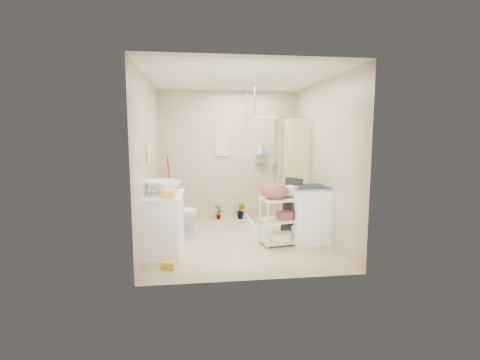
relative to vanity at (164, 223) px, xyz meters
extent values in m
plane|color=#C1B391|center=(1.16, 0.41, -0.43)|extent=(3.20, 3.20, 0.00)
cube|color=silver|center=(1.16, 0.41, 2.17)|extent=(2.80, 3.20, 0.04)
cube|color=#B7A78E|center=(1.16, 2.01, 0.87)|extent=(2.80, 0.04, 2.60)
cube|color=#B7A78E|center=(1.16, -1.19, 0.87)|extent=(2.80, 0.04, 2.60)
cube|color=#B7A78E|center=(-0.24, 0.41, 0.87)|extent=(0.04, 3.20, 2.60)
cube|color=#B7A78E|center=(2.56, 0.41, 0.87)|extent=(0.04, 3.20, 2.60)
cube|color=silver|center=(0.00, 0.00, 0.00)|extent=(0.59, 1.00, 0.86)
imported|color=silver|center=(-0.01, 0.06, 0.53)|extent=(0.63, 0.63, 0.19)
cube|color=yellow|center=(0.12, -0.32, 0.49)|extent=(0.24, 0.21, 0.11)
cube|color=gold|center=(0.11, -0.69, -0.36)|extent=(0.29, 0.24, 0.13)
imported|color=silver|center=(0.12, 0.81, -0.04)|extent=(0.80, 0.50, 0.78)
imported|color=brown|center=(0.92, 1.87, -0.28)|extent=(0.19, 0.17, 0.30)
imported|color=#985A34|center=(1.39, 1.83, -0.26)|extent=(0.24, 0.23, 0.34)
cube|color=beige|center=(1.01, 1.99, 1.07)|extent=(0.28, 0.03, 0.42)
imported|color=white|center=(1.79, 1.92, 1.00)|extent=(0.09, 0.09, 0.23)
imported|color=#4D6AB2|center=(1.88, 1.95, 0.96)|extent=(0.09, 0.09, 0.15)
cube|color=white|center=(2.30, 0.24, 0.02)|extent=(0.63, 0.65, 0.90)
camera|label=1|loc=(0.48, -5.10, 1.30)|focal=26.00mm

